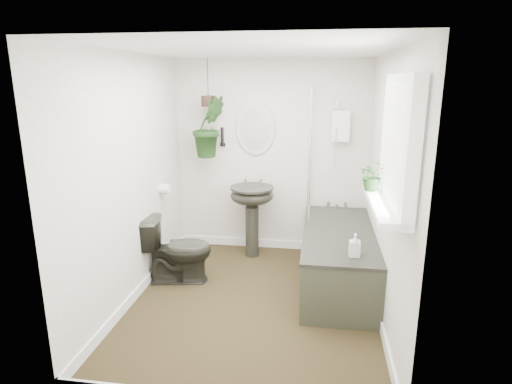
# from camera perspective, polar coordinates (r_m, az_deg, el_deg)

# --- Properties ---
(floor) EXTENTS (2.30, 2.80, 0.02)m
(floor) POSITION_cam_1_polar(r_m,az_deg,el_deg) (4.23, -0.31, -14.54)
(floor) COLOR black
(floor) RESTS_ON ground
(ceiling) EXTENTS (2.30, 2.80, 0.02)m
(ceiling) POSITION_cam_1_polar(r_m,az_deg,el_deg) (3.70, -0.36, 18.61)
(ceiling) COLOR white
(ceiling) RESTS_ON ground
(wall_back) EXTENTS (2.30, 0.02, 2.30)m
(wall_back) POSITION_cam_1_polar(r_m,az_deg,el_deg) (5.17, 2.06, 4.61)
(wall_back) COLOR white
(wall_back) RESTS_ON ground
(wall_front) EXTENTS (2.30, 0.02, 2.30)m
(wall_front) POSITION_cam_1_polar(r_m,az_deg,el_deg) (2.48, -5.33, -6.90)
(wall_front) COLOR white
(wall_front) RESTS_ON ground
(wall_left) EXTENTS (0.02, 2.80, 2.30)m
(wall_left) POSITION_cam_1_polar(r_m,az_deg,el_deg) (4.14, -16.43, 1.42)
(wall_left) COLOR white
(wall_left) RESTS_ON ground
(wall_right) EXTENTS (0.02, 2.80, 2.30)m
(wall_right) POSITION_cam_1_polar(r_m,az_deg,el_deg) (3.81, 17.19, 0.23)
(wall_right) COLOR white
(wall_right) RESTS_ON ground
(skirting) EXTENTS (2.30, 2.80, 0.10)m
(skirting) POSITION_cam_1_polar(r_m,az_deg,el_deg) (4.21, -0.31, -13.82)
(skirting) COLOR white
(skirting) RESTS_ON floor
(bathtub) EXTENTS (0.72, 1.72, 0.58)m
(bathtub) POSITION_cam_1_polar(r_m,az_deg,el_deg) (4.52, 10.88, -8.61)
(bathtub) COLOR black
(bathtub) RESTS_ON floor
(bath_screen) EXTENTS (0.04, 0.72, 1.40)m
(bath_screen) POSITION_cam_1_polar(r_m,az_deg,el_deg) (4.70, 7.21, 5.09)
(bath_screen) COLOR silver
(bath_screen) RESTS_ON bathtub
(shower_box) EXTENTS (0.20, 0.10, 0.35)m
(shower_box) POSITION_cam_1_polar(r_m,az_deg,el_deg) (5.02, 11.23, 8.65)
(shower_box) COLOR white
(shower_box) RESTS_ON wall_back
(oval_mirror) EXTENTS (0.46, 0.03, 0.62)m
(oval_mirror) POSITION_cam_1_polar(r_m,az_deg,el_deg) (5.10, -0.08, 8.46)
(oval_mirror) COLOR beige
(oval_mirror) RESTS_ON wall_back
(wall_sconce) EXTENTS (0.04, 0.04, 0.22)m
(wall_sconce) POSITION_cam_1_polar(r_m,az_deg,el_deg) (5.18, -4.51, 7.39)
(wall_sconce) COLOR black
(wall_sconce) RESTS_ON wall_back
(toilet_roll_holder) EXTENTS (0.11, 0.11, 0.11)m
(toilet_roll_holder) POSITION_cam_1_polar(r_m,az_deg,el_deg) (4.80, -12.12, 0.42)
(toilet_roll_holder) COLOR white
(toilet_roll_holder) RESTS_ON wall_left
(window_recess) EXTENTS (0.08, 1.00, 0.90)m
(window_recess) POSITION_cam_1_polar(r_m,az_deg,el_deg) (3.02, 18.50, 6.15)
(window_recess) COLOR white
(window_recess) RESTS_ON wall_right
(window_sill) EXTENTS (0.18, 1.00, 0.04)m
(window_sill) POSITION_cam_1_polar(r_m,az_deg,el_deg) (3.10, 16.59, -1.47)
(window_sill) COLOR white
(window_sill) RESTS_ON wall_right
(window_blinds) EXTENTS (0.01, 0.86, 0.76)m
(window_blinds) POSITION_cam_1_polar(r_m,az_deg,el_deg) (3.01, 17.65, 6.20)
(window_blinds) COLOR white
(window_blinds) RESTS_ON wall_right
(toilet) EXTENTS (0.75, 0.51, 0.70)m
(toilet) POSITION_cam_1_polar(r_m,az_deg,el_deg) (4.56, -10.36, -7.51)
(toilet) COLOR black
(toilet) RESTS_ON floor
(pedestal_sink) EXTENTS (0.59, 0.53, 0.86)m
(pedestal_sink) POSITION_cam_1_polar(r_m,az_deg,el_deg) (5.08, -0.53, -3.96)
(pedestal_sink) COLOR black
(pedestal_sink) RESTS_ON floor
(sill_plant) EXTENTS (0.26, 0.24, 0.23)m
(sill_plant) POSITION_cam_1_polar(r_m,az_deg,el_deg) (3.33, 15.26, 2.15)
(sill_plant) COLOR black
(sill_plant) RESTS_ON window_sill
(hanging_plant) EXTENTS (0.49, 0.47, 0.70)m
(hanging_plant) POSITION_cam_1_polar(r_m,az_deg,el_deg) (5.01, -6.28, 8.63)
(hanging_plant) COLOR black
(hanging_plant) RESTS_ON ceiling
(soap_bottle) EXTENTS (0.09, 0.10, 0.20)m
(soap_bottle) POSITION_cam_1_polar(r_m,az_deg,el_deg) (3.80, 13.03, -6.90)
(soap_bottle) COLOR black
(soap_bottle) RESTS_ON bathtub
(hanging_pot) EXTENTS (0.16, 0.16, 0.12)m
(hanging_pot) POSITION_cam_1_polar(r_m,az_deg,el_deg) (4.99, -6.37, 11.95)
(hanging_pot) COLOR #2F1E17
(hanging_pot) RESTS_ON ceiling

